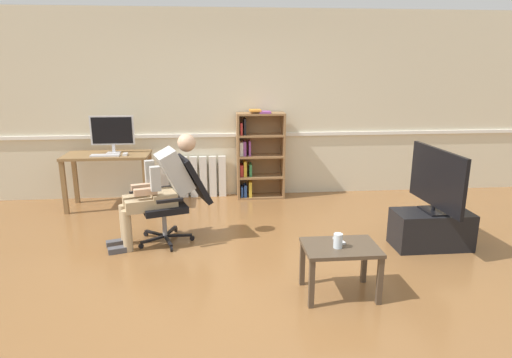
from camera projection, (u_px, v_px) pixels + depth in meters
ground_plane at (249, 272)px, 4.22m from camera, size 18.00×18.00×0.00m
back_wall at (235, 106)px, 6.43m from camera, size 12.00×0.13×2.70m
computer_desk at (108, 163)px, 5.97m from camera, size 1.14×0.56×0.76m
imac_monitor at (112, 132)px, 5.95m from camera, size 0.58×0.14×0.51m
keyboard at (105, 155)px, 5.81m from camera, size 0.38×0.12×0.02m
computer_mouse at (125, 154)px, 5.85m from camera, size 0.06×0.10×0.03m
bookshelf at (257, 156)px, 6.44m from camera, size 0.70×0.29×1.31m
radiator at (194, 177)px, 6.53m from camera, size 0.96×0.08×0.61m
office_chair at (177, 196)px, 4.87m from camera, size 0.84×0.68×0.96m
person_seated at (160, 186)px, 4.77m from camera, size 1.02×0.60×1.21m
tv_stand at (431, 229)px, 4.75m from camera, size 0.82×0.41×0.40m
tv_screen at (437, 179)px, 4.61m from camera, size 0.22×1.01×0.69m
coffee_table at (340, 254)px, 3.73m from camera, size 0.63×0.45×0.45m
drinking_glass at (338, 241)px, 3.66m from camera, size 0.08×0.08×0.12m
spare_remote at (339, 241)px, 3.79m from camera, size 0.08×0.15×0.02m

